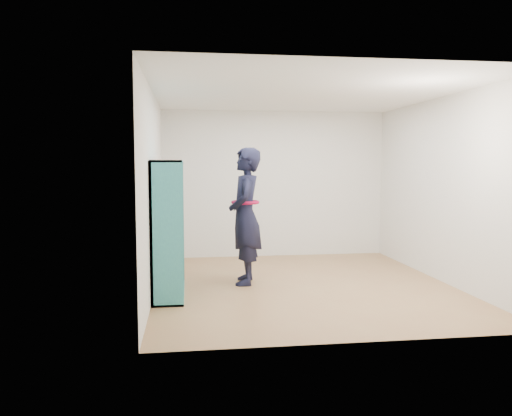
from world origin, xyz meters
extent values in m
plane|color=#9B6C46|center=(0.00, 0.00, 0.00)|extent=(4.50, 4.50, 0.00)
plane|color=white|center=(0.00, 0.00, 2.60)|extent=(4.50, 4.50, 0.00)
cube|color=silver|center=(-2.00, 0.00, 1.30)|extent=(0.02, 4.50, 2.60)
cube|color=silver|center=(2.00, 0.00, 1.30)|extent=(0.02, 4.50, 2.60)
cube|color=silver|center=(0.00, 2.25, 1.30)|extent=(4.00, 0.02, 2.60)
cube|color=silver|center=(0.00, -2.25, 1.30)|extent=(4.00, 0.02, 2.60)
cube|color=teal|center=(-1.80, -0.83, 0.85)|extent=(0.37, 0.03, 1.71)
cube|color=teal|center=(-1.80, 0.42, 0.85)|extent=(0.37, 0.03, 1.71)
cube|color=teal|center=(-1.80, -0.20, 0.01)|extent=(0.37, 1.28, 0.03)
cube|color=teal|center=(-1.80, -0.20, 1.69)|extent=(0.37, 1.28, 0.03)
cube|color=teal|center=(-1.98, -0.20, 0.85)|extent=(0.03, 1.28, 1.71)
cube|color=teal|center=(-1.80, -0.41, 0.85)|extent=(0.35, 0.03, 1.65)
cube|color=teal|center=(-1.80, 0.00, 0.85)|extent=(0.35, 0.03, 1.65)
cube|color=teal|center=(-1.80, -0.20, 0.44)|extent=(0.35, 1.23, 0.03)
cube|color=teal|center=(-1.80, -0.20, 0.85)|extent=(0.35, 1.23, 0.03)
cube|color=teal|center=(-1.80, -0.20, 1.27)|extent=(0.35, 1.23, 0.03)
cube|color=beige|center=(-1.78, -0.62, 0.08)|extent=(0.23, 0.15, 0.09)
cube|color=black|center=(-1.77, -0.68, 0.56)|extent=(0.19, 0.17, 0.22)
cube|color=maroon|center=(-1.77, -0.68, 1.00)|extent=(0.19, 0.17, 0.27)
cube|color=silver|center=(-1.78, -0.62, 1.32)|extent=(0.23, 0.15, 0.09)
cube|color=navy|center=(-1.77, -0.27, 0.16)|extent=(0.19, 0.17, 0.24)
cube|color=brown|center=(-1.77, -0.27, 0.59)|extent=(0.19, 0.17, 0.28)
cube|color=#BFB28C|center=(-1.78, -0.21, 0.91)|extent=(0.23, 0.15, 0.09)
cube|color=#26594C|center=(-1.77, -0.27, 1.42)|extent=(0.19, 0.17, 0.28)
cube|color=beige|center=(-1.77, 0.14, 0.20)|extent=(0.19, 0.17, 0.31)
cube|color=black|center=(-1.78, 0.20, 0.50)|extent=(0.23, 0.15, 0.09)
cube|color=maroon|center=(-1.77, 0.14, 1.00)|extent=(0.19, 0.17, 0.27)
cube|color=silver|center=(-1.77, 0.14, 1.39)|extent=(0.19, 0.17, 0.23)
imported|color=black|center=(-0.77, 0.22, 0.94)|extent=(0.53, 0.73, 1.89)
torus|color=#A30C38|center=(-0.77, 0.22, 1.14)|extent=(0.43, 0.43, 0.04)
cube|color=silver|center=(-0.92, 0.32, 1.07)|extent=(0.02, 0.09, 0.13)
cube|color=black|center=(-0.92, 0.32, 1.07)|extent=(0.02, 0.09, 0.12)
camera|label=1|loc=(-1.56, -6.60, 1.66)|focal=35.00mm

